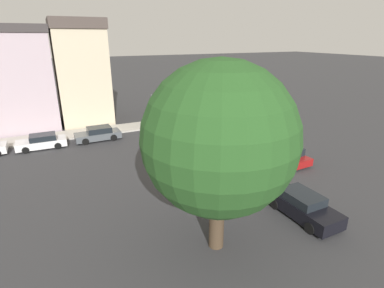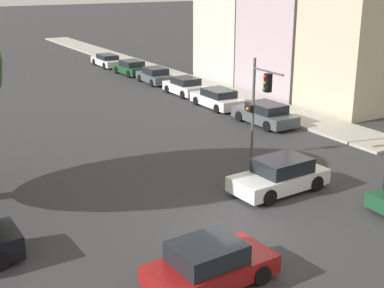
{
  "view_description": "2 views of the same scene",
  "coord_description": "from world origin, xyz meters",
  "px_view_note": "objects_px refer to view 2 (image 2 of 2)",
  "views": [
    {
      "loc": [
        -20.47,
        15.0,
        10.08
      ],
      "look_at": [
        0.17,
        5.1,
        1.85
      ],
      "focal_mm": 28.0,
      "sensor_mm": 36.0,
      "label": 1
    },
    {
      "loc": [
        -10.56,
        -14.46,
        9.08
      ],
      "look_at": [
        1.51,
        5.65,
        1.58
      ],
      "focal_mm": 50.0,
      "sensor_mm": 36.0,
      "label": 2
    }
  ],
  "objects_px": {
    "parked_car_1": "(218,99)",
    "parked_car_3": "(155,76)",
    "crossing_car_2": "(210,264)",
    "crossing_car_0": "(280,176)",
    "parked_car_5": "(107,61)",
    "parked_car_4": "(131,68)",
    "parked_car_0": "(265,114)",
    "traffic_signal": "(259,95)",
    "parked_car_2": "(185,86)"
  },
  "relations": [
    {
      "from": "parked_car_3",
      "to": "crossing_car_2",
      "type": "bearing_deg",
      "value": 157.7
    },
    {
      "from": "traffic_signal",
      "to": "parked_car_0",
      "type": "bearing_deg",
      "value": -129.59
    },
    {
      "from": "traffic_signal",
      "to": "parked_car_4",
      "type": "distance_m",
      "value": 25.77
    },
    {
      "from": "parked_car_3",
      "to": "parked_car_5",
      "type": "relative_size",
      "value": 0.88
    },
    {
      "from": "traffic_signal",
      "to": "parked_car_1",
      "type": "relative_size",
      "value": 1.16
    },
    {
      "from": "crossing_car_2",
      "to": "parked_car_5",
      "type": "distance_m",
      "value": 41.15
    },
    {
      "from": "parked_car_0",
      "to": "parked_car_1",
      "type": "height_order",
      "value": "parked_car_0"
    },
    {
      "from": "crossing_car_0",
      "to": "parked_car_1",
      "type": "distance_m",
      "value": 15.4
    },
    {
      "from": "parked_car_4",
      "to": "crossing_car_0",
      "type": "bearing_deg",
      "value": 165.65
    },
    {
      "from": "crossing_car_2",
      "to": "parked_car_1",
      "type": "height_order",
      "value": "crossing_car_2"
    },
    {
      "from": "parked_car_0",
      "to": "parked_car_3",
      "type": "distance_m",
      "value": 15.39
    },
    {
      "from": "crossing_car_0",
      "to": "crossing_car_2",
      "type": "xyz_separation_m",
      "value": [
        -6.59,
        -4.6,
        -0.04
      ]
    },
    {
      "from": "parked_car_1",
      "to": "parked_car_5",
      "type": "distance_m",
      "value": 20.4
    },
    {
      "from": "parked_car_4",
      "to": "traffic_signal",
      "type": "bearing_deg",
      "value": 167.62
    },
    {
      "from": "traffic_signal",
      "to": "parked_car_0",
      "type": "height_order",
      "value": "traffic_signal"
    },
    {
      "from": "crossing_car_0",
      "to": "parked_car_3",
      "type": "bearing_deg",
      "value": -107.66
    },
    {
      "from": "parked_car_1",
      "to": "parked_car_2",
      "type": "relative_size",
      "value": 1.12
    },
    {
      "from": "parked_car_1",
      "to": "traffic_signal",
      "type": "bearing_deg",
      "value": 156.98
    },
    {
      "from": "crossing_car_0",
      "to": "parked_car_4",
      "type": "height_order",
      "value": "crossing_car_0"
    },
    {
      "from": "parked_car_1",
      "to": "parked_car_5",
      "type": "relative_size",
      "value": 0.93
    },
    {
      "from": "parked_car_3",
      "to": "parked_car_5",
      "type": "distance_m",
      "value": 10.26
    },
    {
      "from": "crossing_car_0",
      "to": "parked_car_5",
      "type": "height_order",
      "value": "crossing_car_0"
    },
    {
      "from": "parked_car_0",
      "to": "parked_car_2",
      "type": "relative_size",
      "value": 1.14
    },
    {
      "from": "parked_car_2",
      "to": "parked_car_0",
      "type": "bearing_deg",
      "value": 178.81
    },
    {
      "from": "parked_car_0",
      "to": "parked_car_3",
      "type": "bearing_deg",
      "value": -1.94
    },
    {
      "from": "crossing_car_0",
      "to": "parked_car_4",
      "type": "relative_size",
      "value": 1.05
    },
    {
      "from": "crossing_car_2",
      "to": "parked_car_4",
      "type": "xyz_separation_m",
      "value": [
        12.94,
        33.66,
        -0.01
      ]
    },
    {
      "from": "crossing_car_2",
      "to": "parked_car_5",
      "type": "bearing_deg",
      "value": 69.08
    },
    {
      "from": "parked_car_4",
      "to": "parked_car_1",
      "type": "bearing_deg",
      "value": 177.13
    },
    {
      "from": "parked_car_1",
      "to": "parked_car_3",
      "type": "distance_m",
      "value": 10.15
    },
    {
      "from": "parked_car_4",
      "to": "parked_car_5",
      "type": "distance_m",
      "value": 5.47
    },
    {
      "from": "parked_car_1",
      "to": "crossing_car_2",
      "type": "bearing_deg",
      "value": 145.9
    },
    {
      "from": "parked_car_5",
      "to": "traffic_signal",
      "type": "bearing_deg",
      "value": 172.6
    },
    {
      "from": "parked_car_4",
      "to": "parked_car_5",
      "type": "bearing_deg",
      "value": 0.02
    },
    {
      "from": "parked_car_0",
      "to": "parked_car_5",
      "type": "xyz_separation_m",
      "value": [
        -0.07,
        25.65,
        -0.05
      ]
    },
    {
      "from": "traffic_signal",
      "to": "parked_car_3",
      "type": "xyz_separation_m",
      "value": [
        4.64,
        20.42,
        -2.69
      ]
    },
    {
      "from": "crossing_car_0",
      "to": "parked_car_5",
      "type": "distance_m",
      "value": 35.07
    },
    {
      "from": "crossing_car_2",
      "to": "traffic_signal",
      "type": "bearing_deg",
      "value": 42.51
    },
    {
      "from": "traffic_signal",
      "to": "parked_car_2",
      "type": "relative_size",
      "value": 1.3
    },
    {
      "from": "traffic_signal",
      "to": "parked_car_5",
      "type": "xyz_separation_m",
      "value": [
        4.41,
        30.68,
        -2.73
      ]
    },
    {
      "from": "parked_car_0",
      "to": "parked_car_2",
      "type": "distance_m",
      "value": 10.08
    },
    {
      "from": "parked_car_2",
      "to": "parked_car_5",
      "type": "height_order",
      "value": "parked_car_2"
    },
    {
      "from": "crossing_car_0",
      "to": "parked_car_4",
      "type": "xyz_separation_m",
      "value": [
        6.35,
        29.06,
        -0.05
      ]
    },
    {
      "from": "parked_car_0",
      "to": "parked_car_2",
      "type": "height_order",
      "value": "parked_car_0"
    },
    {
      "from": "parked_car_5",
      "to": "parked_car_4",
      "type": "bearing_deg",
      "value": -177.17
    },
    {
      "from": "traffic_signal",
      "to": "crossing_car_0",
      "type": "bearing_deg",
      "value": 67.74
    },
    {
      "from": "parked_car_4",
      "to": "parked_car_5",
      "type": "height_order",
      "value": "parked_car_4"
    },
    {
      "from": "parked_car_1",
      "to": "parked_car_2",
      "type": "distance_m",
      "value": 4.84
    },
    {
      "from": "traffic_signal",
      "to": "parked_car_1",
      "type": "height_order",
      "value": "traffic_signal"
    },
    {
      "from": "traffic_signal",
      "to": "crossing_car_0",
      "type": "xyz_separation_m",
      "value": [
        -1.74,
        -3.85,
        -2.64
      ]
    }
  ]
}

